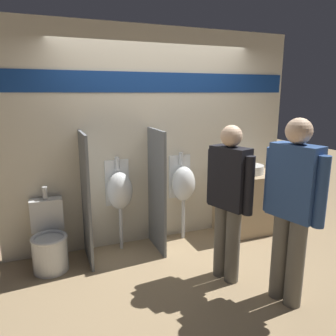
# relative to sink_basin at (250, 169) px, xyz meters

# --- Properties ---
(ground_plane) EXTENTS (16.00, 16.00, 0.00)m
(ground_plane) POSITION_rel_sink_basin_xyz_m (-1.29, -0.36, -0.89)
(ground_plane) COLOR #997F5B
(display_wall) EXTENTS (3.79, 0.07, 2.70)m
(display_wall) POSITION_rel_sink_basin_xyz_m (-1.29, 0.24, 0.47)
(display_wall) COLOR beige
(display_wall) RESTS_ON ground_plane
(sink_counter) EXTENTS (1.00, 0.53, 0.83)m
(sink_counter) POSITION_rel_sink_basin_xyz_m (0.05, -0.05, -0.47)
(sink_counter) COLOR tan
(sink_counter) RESTS_ON ground_plane
(sink_basin) EXTENTS (0.37, 0.37, 0.25)m
(sink_basin) POSITION_rel_sink_basin_xyz_m (0.00, 0.00, 0.00)
(sink_basin) COLOR silver
(sink_basin) RESTS_ON sink_counter
(cell_phone) EXTENTS (0.07, 0.14, 0.01)m
(cell_phone) POSITION_rel_sink_basin_xyz_m (-0.25, -0.16, -0.05)
(cell_phone) COLOR #232328
(cell_phone) RESTS_ON sink_counter
(divider_near_counter) EXTENTS (0.03, 0.58, 1.50)m
(divider_near_counter) POSITION_rel_sink_basin_xyz_m (-2.24, -0.08, -0.14)
(divider_near_counter) COLOR slate
(divider_near_counter) RESTS_ON ground_plane
(divider_mid) EXTENTS (0.03, 0.58, 1.50)m
(divider_mid) POSITION_rel_sink_basin_xyz_m (-1.40, -0.08, -0.14)
(divider_mid) COLOR slate
(divider_mid) RESTS_ON ground_plane
(urinal_near_counter) EXTENTS (0.31, 0.28, 1.16)m
(urinal_near_counter) POSITION_rel_sink_basin_xyz_m (-1.82, 0.08, -0.13)
(urinal_near_counter) COLOR silver
(urinal_near_counter) RESTS_ON ground_plane
(urinal_far) EXTENTS (0.31, 0.28, 1.16)m
(urinal_far) POSITION_rel_sink_basin_xyz_m (-0.98, 0.08, -0.13)
(urinal_far) COLOR silver
(urinal_far) RESTS_ON ground_plane
(toilet) EXTENTS (0.39, 0.55, 0.89)m
(toilet) POSITION_rel_sink_basin_xyz_m (-2.67, -0.08, -0.59)
(toilet) COLOR silver
(toilet) RESTS_ON ground_plane
(person_in_vest) EXTENTS (0.30, 0.54, 1.61)m
(person_in_vest) POSITION_rel_sink_basin_xyz_m (-0.95, -0.99, 0.00)
(person_in_vest) COLOR #666056
(person_in_vest) RESTS_ON ground_plane
(person_with_lanyard) EXTENTS (0.29, 0.58, 1.71)m
(person_with_lanyard) POSITION_rel_sink_basin_xyz_m (-0.64, -1.53, 0.06)
(person_with_lanyard) COLOR #666056
(person_with_lanyard) RESTS_ON ground_plane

